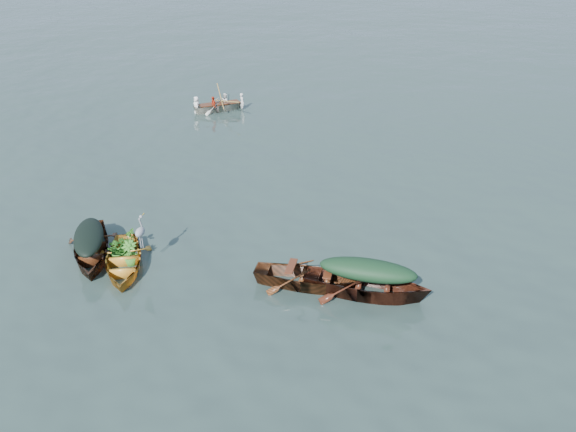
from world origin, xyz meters
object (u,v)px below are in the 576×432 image
heron (141,237)px  rowed_boat (220,111)px  green_tarp_boat (366,295)px  yellow_dinghy (124,269)px  dark_covered_boat (93,257)px  open_wooden_boat (310,286)px

heron → rowed_boat: bearing=76.7°
green_tarp_boat → yellow_dinghy: bearing=94.2°
dark_covered_boat → rowed_boat: bearing=65.9°
green_tarp_boat → open_wooden_boat: bearing=90.0°
green_tarp_boat → dark_covered_boat: bearing=91.2°
yellow_dinghy → open_wooden_boat: bearing=-19.9°
dark_covered_boat → yellow_dinghy: bearing=-44.5°
yellow_dinghy → dark_covered_boat: 1.20m
heron → dark_covered_boat: bearing=153.4°
yellow_dinghy → open_wooden_boat: 5.08m
yellow_dinghy → green_tarp_boat: bearing=-21.1°
rowed_boat → dark_covered_boat: bearing=148.0°
yellow_dinghy → green_tarp_boat: size_ratio=0.75×
open_wooden_boat → heron: 4.68m
yellow_dinghy → dark_covered_boat: dark_covered_boat is taller
dark_covered_boat → green_tarp_boat: (7.68, -0.16, 0.00)m
dark_covered_boat → green_tarp_boat: 7.68m
rowed_boat → heron: 13.67m
yellow_dinghy → heron: size_ratio=3.63×
rowed_boat → heron: heron is taller
green_tarp_boat → rowed_boat: bearing=34.0°
yellow_dinghy → rowed_boat: 13.82m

